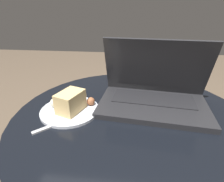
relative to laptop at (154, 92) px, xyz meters
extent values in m
cylinder|color=#9E9EA3|center=(-0.08, -0.07, -0.30)|extent=(0.07, 0.07, 0.46)
cylinder|color=black|center=(-0.08, -0.07, -0.06)|extent=(0.76, 0.76, 0.02)
cube|color=#232326|center=(0.00, -0.03, -0.04)|extent=(0.38, 0.25, 0.02)
cube|color=black|center=(0.00, 0.01, -0.03)|extent=(0.29, 0.13, 0.00)
cube|color=#232326|center=(0.00, 0.05, 0.07)|extent=(0.37, 0.11, 0.21)
cube|color=silver|center=(0.00, 0.05, 0.07)|extent=(0.34, 0.10, 0.19)
cylinder|color=#C6701E|center=(-0.09, 0.17, 0.04)|extent=(0.07, 0.07, 0.17)
cylinder|color=white|center=(-0.09, 0.17, 0.14)|extent=(0.08, 0.08, 0.03)
cylinder|color=silver|center=(-0.28, -0.08, -0.04)|extent=(0.19, 0.19, 0.01)
cube|color=#DBB775|center=(-0.27, -0.09, -0.01)|extent=(0.09, 0.10, 0.07)
sphere|color=beige|center=(-0.33, -0.07, -0.02)|extent=(0.03, 0.03, 0.03)
sphere|color=#9E5B38|center=(-0.28, -0.02, -0.02)|extent=(0.03, 0.03, 0.03)
sphere|color=#9E5B38|center=(-0.21, -0.04, -0.02)|extent=(0.03, 0.03, 0.03)
cube|color=#B2B2B7|center=(-0.30, -0.16, -0.04)|extent=(0.09, 0.09, 0.00)
cube|color=#B2B2B7|center=(-0.24, -0.11, -0.04)|extent=(0.05, 0.05, 0.00)
camera|label=1|loc=(-0.08, -0.56, 0.27)|focal=28.00mm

